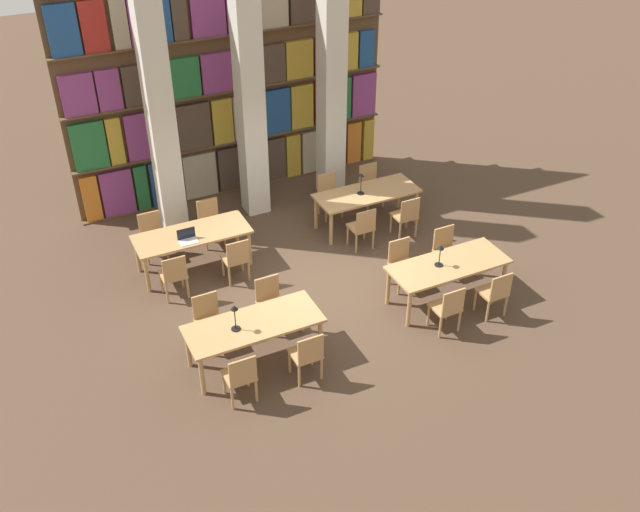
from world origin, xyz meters
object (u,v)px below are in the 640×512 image
at_px(chair_12, 362,227).
at_px(chair_14, 406,215).
at_px(chair_4, 448,307).
at_px(chair_0, 241,376).
at_px(pillar_left, 156,81).
at_px(reading_table_2, 192,237).
at_px(desk_lamp_2, 361,180).
at_px(reading_table_0, 254,327).
at_px(pillar_center, 248,67).
at_px(chair_9, 152,235).
at_px(chair_2, 307,354).
at_px(desk_lamp_1, 440,252).
at_px(chair_5, 402,262).
at_px(chair_10, 236,258).
at_px(chair_1, 209,319).
at_px(chair_3, 270,301).
at_px(chair_6, 495,292).
at_px(desk_lamp_0, 235,314).
at_px(chair_8, 174,274).
at_px(reading_table_1, 448,268).
at_px(chair_13, 329,194).
at_px(chair_11, 210,221).
at_px(chair_7, 446,249).
at_px(reading_table_3, 367,196).
at_px(pillar_right, 332,53).
at_px(laptop, 188,239).
at_px(chair_15, 370,184).

distance_m(chair_12, chair_14, 0.94).
bearing_deg(chair_4, chair_0, -179.69).
height_order(pillar_left, reading_table_2, pillar_left).
bearing_deg(desk_lamp_2, reading_table_0, -140.35).
distance_m(pillar_center, chair_14, 4.02).
bearing_deg(chair_9, chair_2, 105.76).
height_order(chair_2, desk_lamp_1, desk_lamp_1).
distance_m(chair_5, chair_10, 2.86).
xyz_separation_m(chair_1, desk_lamp_1, (3.76, -0.64, 0.53)).
relative_size(chair_3, chair_6, 1.00).
bearing_deg(desk_lamp_0, reading_table_0, 4.53).
relative_size(desk_lamp_0, chair_8, 0.50).
xyz_separation_m(reading_table_1, chair_13, (-0.51, 3.39, -0.19)).
relative_size(chair_1, reading_table_1, 0.43).
bearing_deg(chair_10, chair_9, 128.68).
xyz_separation_m(chair_3, chair_12, (2.40, 1.33, 0.00)).
bearing_deg(pillar_left, chair_9, -127.75).
distance_m(chair_2, desk_lamp_1, 2.88).
height_order(chair_0, chair_5, same).
bearing_deg(chair_4, chair_11, 121.29).
xyz_separation_m(reading_table_1, desk_lamp_1, (-0.17, 0.03, 0.34)).
height_order(desk_lamp_0, chair_7, desk_lamp_0).
height_order(chair_5, chair_14, same).
height_order(chair_2, chair_12, same).
bearing_deg(chair_10, chair_14, -0.93).
relative_size(chair_0, chair_10, 1.00).
relative_size(chair_1, chair_4, 1.00).
bearing_deg(chair_8, reading_table_0, -73.27).
relative_size(chair_1, chair_12, 1.00).
relative_size(chair_1, chair_3, 1.00).
bearing_deg(chair_7, chair_5, 0.00).
distance_m(pillar_center, chair_9, 3.52).
distance_m(pillar_center, reading_table_3, 3.29).
relative_size(chair_3, reading_table_3, 0.43).
bearing_deg(pillar_right, reading_table_2, -156.97).
xyz_separation_m(chair_3, chair_4, (2.45, -1.37, 0.00)).
xyz_separation_m(chair_4, desk_lamp_2, (0.28, 3.39, 0.57)).
xyz_separation_m(chair_7, reading_table_2, (-3.98, 2.06, 0.19)).
bearing_deg(reading_table_3, chair_2, -130.08).
distance_m(chair_5, laptop, 3.71).
height_order(chair_0, chair_9, same).
bearing_deg(desk_lamp_0, chair_13, 46.73).
xyz_separation_m(desk_lamp_0, chair_5, (3.28, 0.73, -0.56)).
bearing_deg(pillar_left, chair_6, -51.38).
bearing_deg(reading_table_0, chair_15, 41.20).
bearing_deg(chair_4, chair_9, 131.21).
xyz_separation_m(desk_lamp_1, chair_12, (-0.33, 1.97, -0.53)).
bearing_deg(chair_11, chair_8, 51.32).
distance_m(laptop, chair_12, 3.21).
bearing_deg(chair_3, desk_lamp_0, 40.82).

